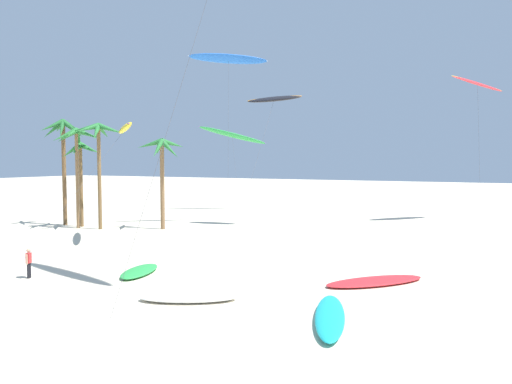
% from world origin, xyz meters
% --- Properties ---
extents(palm_tree_0, '(4.58, 4.73, 10.56)m').
position_xyz_m(palm_tree_0, '(-26.62, 30.54, 8.63)').
color(palm_tree_0, brown).
rests_on(palm_tree_0, ground).
extents(palm_tree_1, '(3.71, 3.74, 8.25)m').
position_xyz_m(palm_tree_1, '(-24.16, 30.39, 6.73)').
color(palm_tree_1, brown).
rests_on(palm_tree_1, ground).
extents(palm_tree_2, '(4.67, 4.30, 9.54)m').
position_xyz_m(palm_tree_2, '(-23.59, 29.34, 8.10)').
color(palm_tree_2, olive).
rests_on(palm_tree_2, ground).
extents(palm_tree_3, '(4.16, 4.26, 8.53)m').
position_xyz_m(palm_tree_3, '(-16.07, 32.55, 6.78)').
color(palm_tree_3, olive).
rests_on(palm_tree_3, ground).
extents(palm_tree_4, '(4.86, 4.84, 9.95)m').
position_xyz_m(palm_tree_4, '(-21.26, 29.82, 8.50)').
color(palm_tree_4, brown).
rests_on(palm_tree_4, ground).
extents(flying_kite_1, '(5.89, 11.58, 9.54)m').
position_xyz_m(flying_kite_1, '(-14.12, 25.39, 8.99)').
color(flying_kite_1, yellow).
rests_on(flying_kite_1, ground).
extents(flying_kite_2, '(5.66, 6.85, 15.38)m').
position_xyz_m(flying_kite_2, '(9.79, 51.93, 14.41)').
color(flying_kite_2, red).
rests_on(flying_kite_2, ground).
extents(flying_kite_3, '(6.85, 6.89, 17.13)m').
position_xyz_m(flying_kite_3, '(-12.23, 38.38, 16.52)').
color(flying_kite_3, blue).
rests_on(flying_kite_3, ground).
extents(flying_kite_4, '(5.57, 11.02, 12.97)m').
position_xyz_m(flying_kite_4, '(-7.63, 39.24, 12.41)').
color(flying_kite_4, black).
rests_on(flying_kite_4, ground).
extents(flying_kite_6, '(8.37, 5.72, 11.23)m').
position_xyz_m(flying_kite_6, '(-19.09, 51.19, 9.73)').
color(flying_kite_6, green).
rests_on(flying_kite_6, ground).
extents(grounded_kite_0, '(4.73, 3.49, 0.34)m').
position_xyz_m(grounded_kite_0, '(-0.33, 13.91, 0.18)').
color(grounded_kite_0, white).
rests_on(grounded_kite_0, ground).
extents(grounded_kite_1, '(2.98, 6.11, 0.38)m').
position_xyz_m(grounded_kite_1, '(6.41, 14.13, 0.19)').
color(grounded_kite_1, '#19B2B7').
rests_on(grounded_kite_1, ground).
extents(grounded_kite_2, '(5.22, 5.51, 0.25)m').
position_xyz_m(grounded_kite_2, '(6.62, 20.97, 0.13)').
color(grounded_kite_2, red).
rests_on(grounded_kite_2, ground).
extents(grounded_kite_3, '(2.61, 4.19, 0.29)m').
position_xyz_m(grounded_kite_3, '(-5.95, 17.18, 0.15)').
color(grounded_kite_3, green).
rests_on(grounded_kite_3, ground).
extents(person_near_left, '(0.31, 0.47, 1.64)m').
position_xyz_m(person_near_left, '(-10.66, 13.60, 0.90)').
color(person_near_left, black).
rests_on(person_near_left, ground).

